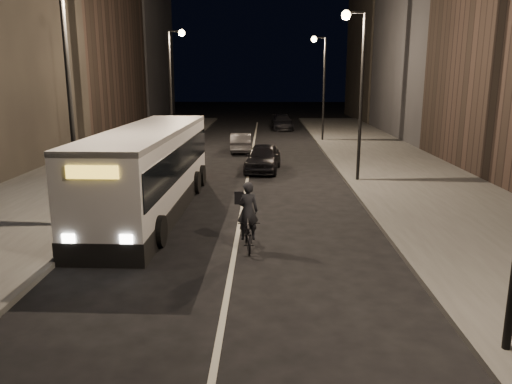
{
  "coord_description": "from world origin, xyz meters",
  "views": [
    {
      "loc": [
        0.94,
        -12.78,
        5.3
      ],
      "look_at": [
        0.63,
        3.42,
        1.5
      ],
      "focal_mm": 35.0,
      "sensor_mm": 36.0,
      "label": 1
    }
  ],
  "objects_px": {
    "streetlight_left_near": "(76,73)",
    "car_near": "(263,158)",
    "streetlight_right_mid": "(357,74)",
    "streetlight_right_far": "(321,74)",
    "cyclist_on_bicycle": "(248,227)",
    "streetlight_left_far": "(174,74)",
    "city_bus": "(150,166)",
    "car_mid": "(241,142)",
    "car_far": "(282,122)"
  },
  "relations": [
    {
      "from": "streetlight_right_far",
      "to": "cyclist_on_bicycle",
      "type": "xyz_separation_m",
      "value": [
        -4.93,
        -26.01,
        -4.63
      ]
    },
    {
      "from": "cyclist_on_bicycle",
      "to": "car_far",
      "type": "relative_size",
      "value": 0.44
    },
    {
      "from": "car_far",
      "to": "car_near",
      "type": "bearing_deg",
      "value": -97.84
    },
    {
      "from": "streetlight_left_near",
      "to": "car_near",
      "type": "bearing_deg",
      "value": 60.98
    },
    {
      "from": "city_bus",
      "to": "cyclist_on_bicycle",
      "type": "distance_m",
      "value": 6.1
    },
    {
      "from": "streetlight_left_far",
      "to": "cyclist_on_bicycle",
      "type": "xyz_separation_m",
      "value": [
        5.73,
        -20.01,
        -4.63
      ]
    },
    {
      "from": "streetlight_left_near",
      "to": "car_far",
      "type": "bearing_deg",
      "value": 76.59
    },
    {
      "from": "streetlight_right_far",
      "to": "streetlight_left_far",
      "type": "relative_size",
      "value": 1.0
    },
    {
      "from": "cyclist_on_bicycle",
      "to": "car_near",
      "type": "bearing_deg",
      "value": 81.92
    },
    {
      "from": "car_mid",
      "to": "car_near",
      "type": "bearing_deg",
      "value": 100.17
    },
    {
      "from": "streetlight_left_near",
      "to": "streetlight_left_far",
      "type": "distance_m",
      "value": 18.0
    },
    {
      "from": "car_mid",
      "to": "cyclist_on_bicycle",
      "type": "bearing_deg",
      "value": 91.11
    },
    {
      "from": "streetlight_right_far",
      "to": "streetlight_left_near",
      "type": "xyz_separation_m",
      "value": [
        -10.66,
        -24.0,
        0.0
      ]
    },
    {
      "from": "streetlight_left_near",
      "to": "car_near",
      "type": "relative_size",
      "value": 1.81
    },
    {
      "from": "cyclist_on_bicycle",
      "to": "car_far",
      "type": "xyz_separation_m",
      "value": [
        2.21,
        35.3,
        -0.01
      ]
    },
    {
      "from": "car_near",
      "to": "city_bus",
      "type": "bearing_deg",
      "value": -111.16
    },
    {
      "from": "streetlight_left_near",
      "to": "streetlight_right_mid",
      "type": "bearing_deg",
      "value": 36.88
    },
    {
      "from": "cyclist_on_bicycle",
      "to": "streetlight_right_mid",
      "type": "bearing_deg",
      "value": 57.43
    },
    {
      "from": "streetlight_right_far",
      "to": "car_near",
      "type": "relative_size",
      "value": 1.81
    },
    {
      "from": "streetlight_right_mid",
      "to": "car_mid",
      "type": "bearing_deg",
      "value": 120.76
    },
    {
      "from": "streetlight_left_far",
      "to": "cyclist_on_bicycle",
      "type": "bearing_deg",
      "value": -74.01
    },
    {
      "from": "streetlight_right_far",
      "to": "streetlight_left_far",
      "type": "height_order",
      "value": "same"
    },
    {
      "from": "car_near",
      "to": "car_mid",
      "type": "relative_size",
      "value": 1.1
    },
    {
      "from": "streetlight_left_near",
      "to": "city_bus",
      "type": "bearing_deg",
      "value": 54.95
    },
    {
      "from": "streetlight_right_far",
      "to": "cyclist_on_bicycle",
      "type": "bearing_deg",
      "value": -100.74
    },
    {
      "from": "cyclist_on_bicycle",
      "to": "streetlight_right_far",
      "type": "bearing_deg",
      "value": 72.93
    },
    {
      "from": "streetlight_right_mid",
      "to": "car_near",
      "type": "relative_size",
      "value": 1.81
    },
    {
      "from": "streetlight_right_mid",
      "to": "car_far",
      "type": "relative_size",
      "value": 1.65
    },
    {
      "from": "cyclist_on_bicycle",
      "to": "car_near",
      "type": "xyz_separation_m",
      "value": [
        0.4,
        13.06,
        0.03
      ]
    },
    {
      "from": "city_bus",
      "to": "streetlight_right_far",
      "type": "bearing_deg",
      "value": 68.72
    },
    {
      "from": "streetlight_right_mid",
      "to": "streetlight_left_far",
      "type": "bearing_deg",
      "value": 136.84
    },
    {
      "from": "streetlight_left_far",
      "to": "streetlight_left_near",
      "type": "bearing_deg",
      "value": -90.0
    },
    {
      "from": "city_bus",
      "to": "car_near",
      "type": "distance_m",
      "value": 9.7
    },
    {
      "from": "streetlight_right_far",
      "to": "car_far",
      "type": "xyz_separation_m",
      "value": [
        -2.72,
        9.29,
        -4.65
      ]
    },
    {
      "from": "streetlight_left_near",
      "to": "car_mid",
      "type": "height_order",
      "value": "streetlight_left_near"
    },
    {
      "from": "streetlight_right_far",
      "to": "city_bus",
      "type": "relative_size",
      "value": 0.66
    },
    {
      "from": "car_mid",
      "to": "city_bus",
      "type": "bearing_deg",
      "value": 77.7
    },
    {
      "from": "streetlight_left_near",
      "to": "city_bus",
      "type": "height_order",
      "value": "streetlight_left_near"
    },
    {
      "from": "streetlight_right_mid",
      "to": "car_near",
      "type": "height_order",
      "value": "streetlight_right_mid"
    },
    {
      "from": "streetlight_right_far",
      "to": "car_near",
      "type": "height_order",
      "value": "streetlight_right_far"
    },
    {
      "from": "cyclist_on_bicycle",
      "to": "car_far",
      "type": "height_order",
      "value": "cyclist_on_bicycle"
    },
    {
      "from": "car_far",
      "to": "city_bus",
      "type": "bearing_deg",
      "value": -104.58
    },
    {
      "from": "car_far",
      "to": "cyclist_on_bicycle",
      "type": "bearing_deg",
      "value": -96.78
    },
    {
      "from": "streetlight_right_mid",
      "to": "city_bus",
      "type": "distance_m",
      "value": 11.09
    },
    {
      "from": "streetlight_right_mid",
      "to": "streetlight_right_far",
      "type": "distance_m",
      "value": 16.0
    },
    {
      "from": "streetlight_left_far",
      "to": "car_mid",
      "type": "relative_size",
      "value": 2.0
    },
    {
      "from": "car_mid",
      "to": "car_far",
      "type": "height_order",
      "value": "car_far"
    },
    {
      "from": "cyclist_on_bicycle",
      "to": "streetlight_left_far",
      "type": "bearing_deg",
      "value": 99.66
    },
    {
      "from": "car_mid",
      "to": "car_far",
      "type": "xyz_separation_m",
      "value": [
        3.41,
        14.99,
        0.04
      ]
    },
    {
      "from": "streetlight_right_mid",
      "to": "streetlight_left_near",
      "type": "height_order",
      "value": "same"
    }
  ]
}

